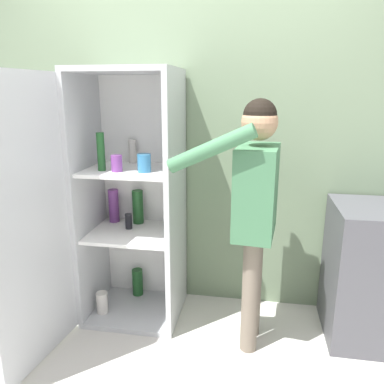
{
  "coord_description": "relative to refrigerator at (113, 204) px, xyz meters",
  "views": [
    {
      "loc": [
        0.48,
        -1.75,
        1.61
      ],
      "look_at": [
        0.06,
        0.65,
        0.96
      ],
      "focal_mm": 35.0,
      "sensor_mm": 36.0,
      "label": 1
    }
  ],
  "objects": [
    {
      "name": "refrigerator",
      "position": [
        0.0,
        0.0,
        0.0
      ],
      "size": [
        0.79,
        1.23,
        1.76
      ],
      "color": "#B7BABC",
      "rests_on": "ground_plane"
    },
    {
      "name": "ground_plane",
      "position": [
        0.47,
        -0.55,
        -0.87
      ],
      "size": [
        12.0,
        12.0,
        0.0
      ],
      "primitive_type": "plane",
      "color": "beige"
    },
    {
      "name": "counter",
      "position": [
        1.79,
        0.1,
        -0.41
      ],
      "size": [
        0.67,
        0.57,
        0.91
      ],
      "color": "#4C4C51",
      "rests_on": "ground_plane"
    },
    {
      "name": "person",
      "position": [
        0.95,
        -0.11,
        0.13
      ],
      "size": [
        0.64,
        0.54,
        1.58
      ],
      "color": "#726656",
      "rests_on": "ground_plane"
    },
    {
      "name": "wall_back",
      "position": [
        0.47,
        0.43,
        0.4
      ],
      "size": [
        7.0,
        0.06,
        2.55
      ],
      "color": "gray",
      "rests_on": "ground_plane"
    }
  ]
}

